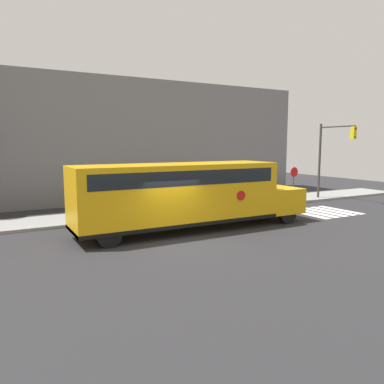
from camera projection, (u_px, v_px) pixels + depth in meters
The scene contains 7 objects.
ground_plane at pixel (178, 243), 15.30m from camera, with size 60.00×60.00×0.00m, color #28282B.
sidewalk_strip at pixel (126, 215), 20.94m from camera, with size 44.00×3.00×0.15m.
building_backdrop at pixel (94, 141), 26.05m from camera, with size 32.00×4.00×8.44m.
crosswalk_stripes at pixel (324, 212), 22.16m from camera, with size 3.30×3.20×0.01m.
school_bus at pixel (186, 192), 17.23m from camera, with size 11.53×2.57×3.12m.
stop_sign at pixel (294, 180), 25.33m from camera, with size 0.65×0.10×2.44m.
traffic_light at pixel (330, 150), 25.91m from camera, with size 0.28×2.96×5.42m.
Camera 1 is at (-6.70, -13.33, 4.03)m, focal length 35.00 mm.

